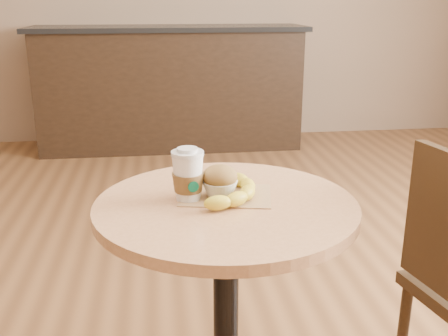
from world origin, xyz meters
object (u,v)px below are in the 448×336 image
Objects in this scene: banana at (231,188)px; cafe_table at (226,277)px; coffee_cup at (188,177)px; muffin at (220,181)px.

cafe_table is at bearing -97.67° from banana.
muffin is at bearing -10.28° from coffee_cup.
cafe_table is 0.25m from banana.
banana is at bearing 10.75° from muffin.
cafe_table is at bearing -72.38° from muffin.
banana is at bearing 65.30° from cafe_table.
banana reaches higher than cafe_table.
cafe_table is 5.30× the size of coffee_cup.
coffee_cup reaches higher than banana.
coffee_cup is at bearing -174.63° from muffin.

